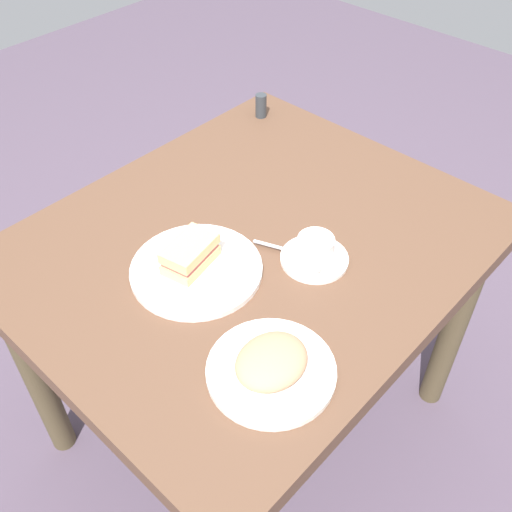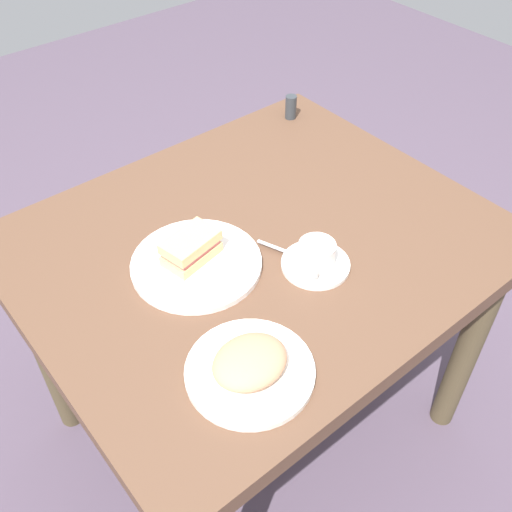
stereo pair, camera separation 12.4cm
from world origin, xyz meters
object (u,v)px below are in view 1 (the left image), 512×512
(spoon, at_px, (282,248))
(salt_shaker, at_px, (261,106))
(dining_table, at_px, (252,272))
(side_plate, at_px, (271,371))
(sandwich_plate, at_px, (196,270))
(coffee_cup, at_px, (315,248))
(sandwich_front, at_px, (190,254))
(coffee_saucer, at_px, (314,259))

(spoon, relative_size, salt_shaker, 1.41)
(dining_table, bearing_deg, side_plate, 48.50)
(sandwich_plate, bearing_deg, side_plate, 73.53)
(dining_table, distance_m, salt_shaker, 0.55)
(sandwich_plate, height_order, salt_shaker, salt_shaker)
(sandwich_plate, xyz_separation_m, coffee_cup, (-0.20, 0.16, 0.03))
(side_plate, bearing_deg, salt_shaker, -136.37)
(dining_table, distance_m, sandwich_front, 0.22)
(side_plate, distance_m, salt_shaker, 0.90)
(side_plate, relative_size, salt_shaker, 3.46)
(dining_table, bearing_deg, coffee_saucer, 104.63)
(salt_shaker, bearing_deg, sandwich_plate, 30.45)
(spoon, bearing_deg, dining_table, -81.44)
(dining_table, bearing_deg, sandwich_plate, -4.56)
(spoon, bearing_deg, sandwich_front, -31.94)
(spoon, height_order, side_plate, spoon)
(sandwich_front, bearing_deg, coffee_cup, 138.00)
(sandwich_plate, height_order, spoon, spoon)
(sandwich_front, distance_m, salt_shaker, 0.65)
(coffee_cup, distance_m, salt_shaker, 0.62)
(spoon, distance_m, side_plate, 0.32)
(coffee_cup, relative_size, side_plate, 0.37)
(coffee_saucer, bearing_deg, salt_shaker, -126.73)
(spoon, bearing_deg, salt_shaker, -132.98)
(coffee_saucer, relative_size, spoon, 1.54)
(coffee_cup, height_order, side_plate, coffee_cup)
(sandwich_plate, height_order, sandwich_front, sandwich_front)
(sandwich_plate, xyz_separation_m, coffee_saucer, (-0.20, 0.16, -0.00))
(coffee_saucer, xyz_separation_m, coffee_cup, (0.00, 0.00, 0.03))
(coffee_saucer, bearing_deg, coffee_cup, 45.11)
(sandwich_front, distance_m, spoon, 0.20)
(sandwich_plate, bearing_deg, dining_table, 175.44)
(sandwich_plate, height_order, coffee_cup, coffee_cup)
(dining_table, xyz_separation_m, sandwich_front, (0.16, -0.03, 0.15))
(coffee_saucer, bearing_deg, dining_table, -75.37)
(sandwich_front, distance_m, coffee_cup, 0.27)
(sandwich_front, relative_size, coffee_cup, 1.50)
(sandwich_plate, relative_size, spoon, 2.93)
(dining_table, bearing_deg, coffee_cup, 104.12)
(coffee_saucer, bearing_deg, sandwich_front, -41.65)
(sandwich_plate, bearing_deg, spoon, 151.68)
(coffee_cup, bearing_deg, spoon, -69.96)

